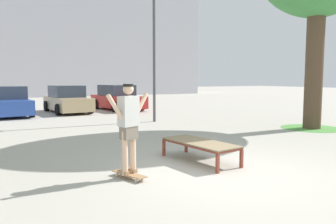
% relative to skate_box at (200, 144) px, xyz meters
% --- Properties ---
extents(ground_plane, '(120.00, 120.00, 0.00)m').
position_rel_skate_box_xyz_m(ground_plane, '(-0.10, -0.98, -0.41)').
color(ground_plane, '#B2AA9E').
extents(building_facade, '(33.45, 4.00, 13.24)m').
position_rel_skate_box_xyz_m(building_facade, '(2.86, 31.15, 6.21)').
color(building_facade, silver).
rests_on(building_facade, ground).
extents(skate_box, '(0.99, 1.98, 0.46)m').
position_rel_skate_box_xyz_m(skate_box, '(0.00, 0.00, 0.00)').
color(skate_box, brown).
rests_on(skate_box, ground).
extents(skateboard, '(0.45, 0.82, 0.09)m').
position_rel_skate_box_xyz_m(skateboard, '(-1.89, -0.41, -0.34)').
color(skateboard, '#9E754C').
rests_on(skateboard, ground).
extents(skater, '(0.97, 0.41, 1.69)m').
position_rel_skate_box_xyz_m(skater, '(-1.89, -0.41, 0.66)').
color(skater, beige).
rests_on(skater, skateboard).
extents(grass_patch_near_right, '(2.25, 2.25, 0.01)m').
position_rel_skate_box_xyz_m(grass_patch_near_right, '(6.59, 2.15, -0.41)').
color(grass_patch_near_right, '#519342').
rests_on(grass_patch_near_right, ground).
extents(car_blue, '(2.18, 4.33, 1.50)m').
position_rel_skate_box_xyz_m(car_blue, '(-3.23, 12.41, 0.28)').
color(car_blue, '#28479E').
rests_on(car_blue, ground).
extents(car_tan, '(2.12, 4.30, 1.50)m').
position_rel_skate_box_xyz_m(car_tan, '(-0.22, 12.77, 0.28)').
color(car_tan, tan).
rests_on(car_tan, ground).
extents(car_red, '(2.32, 4.38, 1.50)m').
position_rel_skate_box_xyz_m(car_red, '(2.78, 12.90, 0.28)').
color(car_red, red).
rests_on(car_red, ground).
extents(light_post, '(0.36, 0.36, 5.83)m').
position_rel_skate_box_xyz_m(light_post, '(2.24, 6.79, 3.41)').
color(light_post, '#4C4C51').
rests_on(light_post, ground).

